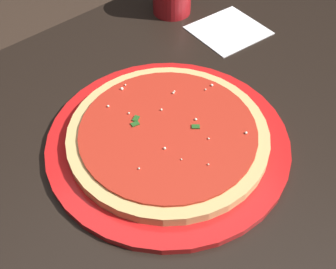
% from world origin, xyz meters
% --- Properties ---
extents(restaurant_table, '(1.09, 0.74, 0.76)m').
position_xyz_m(restaurant_table, '(0.00, 0.00, 0.62)').
color(restaurant_table, black).
rests_on(restaurant_table, ground_plane).
extents(serving_plate, '(0.37, 0.37, 0.01)m').
position_xyz_m(serving_plate, '(0.05, 0.02, 0.77)').
color(serving_plate, red).
rests_on(serving_plate, restaurant_table).
extents(pizza, '(0.30, 0.30, 0.02)m').
position_xyz_m(pizza, '(0.05, 0.02, 0.78)').
color(pizza, '#DBB26B').
rests_on(pizza, serving_plate).
extents(napkin_folded_right, '(0.15, 0.14, 0.00)m').
position_xyz_m(napkin_folded_right, '(-0.25, -0.12, 0.76)').
color(napkin_folded_right, white).
rests_on(napkin_folded_right, restaurant_table).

